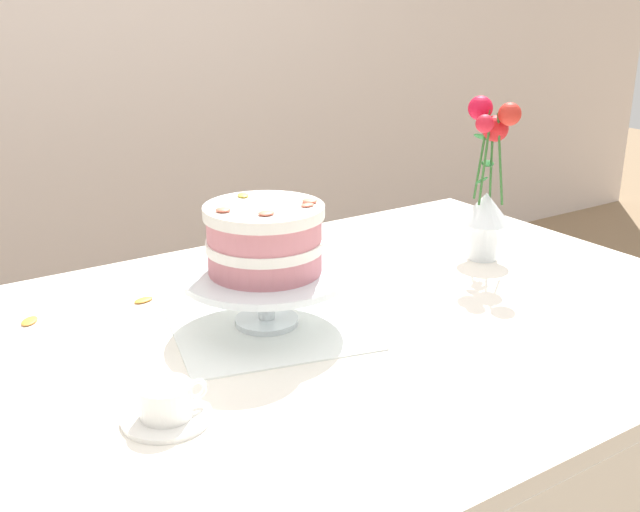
{
  "coord_description": "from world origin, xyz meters",
  "views": [
    {
      "loc": [
        -0.72,
        -0.98,
        1.28
      ],
      "look_at": [
        -0.06,
        0.01,
        0.86
      ],
      "focal_mm": 41.78,
      "sensor_mm": 36.0,
      "label": 1
    }
  ],
  "objects_px": {
    "flower_vase": "(487,190)",
    "cake_stand": "(266,280)",
    "layer_cake": "(265,238)",
    "dining_table": "(360,367)",
    "teacup": "(167,405)"
  },
  "relations": [
    {
      "from": "cake_stand",
      "to": "layer_cake",
      "type": "distance_m",
      "value": 0.08
    },
    {
      "from": "dining_table",
      "to": "layer_cake",
      "type": "relative_size",
      "value": 6.96
    },
    {
      "from": "cake_stand",
      "to": "layer_cake",
      "type": "xyz_separation_m",
      "value": [
        0.0,
        -0.0,
        0.08
      ]
    },
    {
      "from": "dining_table",
      "to": "cake_stand",
      "type": "relative_size",
      "value": 4.83
    },
    {
      "from": "flower_vase",
      "to": "teacup",
      "type": "distance_m",
      "value": 0.86
    },
    {
      "from": "flower_vase",
      "to": "cake_stand",
      "type": "bearing_deg",
      "value": -175.74
    },
    {
      "from": "layer_cake",
      "to": "teacup",
      "type": "bearing_deg",
      "value": -143.95
    },
    {
      "from": "cake_stand",
      "to": "layer_cake",
      "type": "bearing_deg",
      "value": -82.41
    },
    {
      "from": "dining_table",
      "to": "teacup",
      "type": "height_order",
      "value": "teacup"
    },
    {
      "from": "cake_stand",
      "to": "teacup",
      "type": "xyz_separation_m",
      "value": [
        -0.26,
        -0.19,
        -0.06
      ]
    },
    {
      "from": "layer_cake",
      "to": "teacup",
      "type": "distance_m",
      "value": 0.35
    },
    {
      "from": "dining_table",
      "to": "flower_vase",
      "type": "distance_m",
      "value": 0.49
    },
    {
      "from": "cake_stand",
      "to": "teacup",
      "type": "height_order",
      "value": "cake_stand"
    },
    {
      "from": "teacup",
      "to": "dining_table",
      "type": "bearing_deg",
      "value": 15.66
    },
    {
      "from": "dining_table",
      "to": "flower_vase",
      "type": "relative_size",
      "value": 4.06
    }
  ]
}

